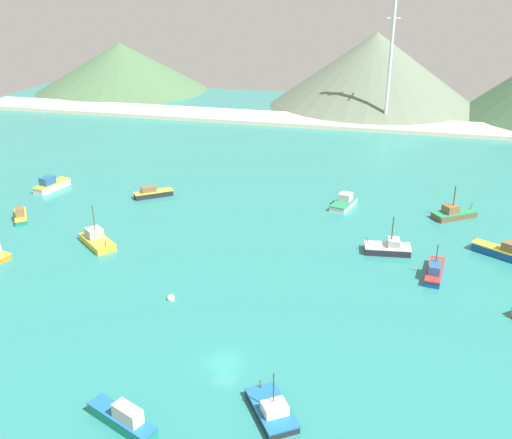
# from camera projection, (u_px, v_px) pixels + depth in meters

# --- Properties ---
(ground) EXTENTS (260.00, 280.00, 0.50)m
(ground) POSITION_uv_depth(u_px,v_px,m) (282.00, 252.00, 91.21)
(ground) COLOR teal
(fishing_boat_1) EXTENTS (8.27, 4.92, 2.73)m
(fishing_boat_1) POSITION_uv_depth(u_px,v_px,m) (123.00, 419.00, 54.70)
(fishing_boat_1) COLOR #198466
(fishing_boat_1) RESTS_ON ground
(fishing_boat_2) EXTENTS (3.13, 8.73, 5.11)m
(fishing_boat_2) POSITION_uv_depth(u_px,v_px,m) (435.00, 271.00, 82.96)
(fishing_boat_2) COLOR #14478C
(fishing_boat_2) RESTS_ON ground
(fishing_boat_3) EXTENTS (7.25, 6.33, 2.28)m
(fishing_boat_3) POSITION_uv_depth(u_px,v_px,m) (153.00, 193.00, 113.51)
(fishing_boat_3) COLOR #232328
(fishing_boat_3) RESTS_ON ground
(fishing_boat_4) EXTENTS (8.38, 7.22, 6.14)m
(fishing_boat_4) POSITION_uv_depth(u_px,v_px,m) (454.00, 213.00, 103.51)
(fishing_boat_4) COLOR brown
(fishing_boat_4) RESTS_ON ground
(fishing_boat_6) EXTENTS (4.11, 8.54, 2.99)m
(fishing_boat_6) POSITION_uv_depth(u_px,v_px,m) (51.00, 185.00, 117.36)
(fishing_boat_6) COLOR silver
(fishing_boat_6) RESTS_ON ground
(fishing_boat_7) EXTENTS (4.72, 7.75, 2.47)m
(fishing_boat_7) POSITION_uv_depth(u_px,v_px,m) (344.00, 202.00, 108.64)
(fishing_boat_7) COLOR silver
(fishing_boat_7) RESTS_ON ground
(fishing_boat_8) EXTENTS (8.28, 7.53, 6.79)m
(fishing_boat_8) POSITION_uv_depth(u_px,v_px,m) (97.00, 240.00, 92.82)
(fishing_boat_8) COLOR gold
(fishing_boat_8) RESTS_ON ground
(fishing_boat_9) EXTENTS (10.22, 7.32, 2.77)m
(fishing_boat_9) POSITION_uv_depth(u_px,v_px,m) (508.00, 253.00, 87.94)
(fishing_boat_9) COLOR #14478C
(fishing_boat_9) RESTS_ON ground
(fishing_boat_10) EXTENTS (6.63, 7.60, 5.24)m
(fishing_boat_10) POSITION_uv_depth(u_px,v_px,m) (272.00, 410.00, 56.33)
(fishing_boat_10) COLOR #232328
(fishing_boat_10) RESTS_ON ground
(fishing_boat_11) EXTENTS (5.86, 6.94, 2.46)m
(fishing_boat_11) POSITION_uv_depth(u_px,v_px,m) (21.00, 215.00, 102.74)
(fishing_boat_11) COLOR #198466
(fishing_boat_11) RESTS_ON ground
(fishing_boat_14) EXTENTS (7.47, 4.09, 6.16)m
(fishing_boat_14) POSITION_uv_depth(u_px,v_px,m) (388.00, 248.00, 90.11)
(fishing_boat_14) COLOR #232328
(fishing_boat_14) RESTS_ON ground
(buoy_0) EXTENTS (1.08, 1.08, 1.08)m
(buoy_0) POSITION_uv_depth(u_px,v_px,m) (171.00, 298.00, 77.02)
(buoy_0) COLOR silver
(buoy_0) RESTS_ON ground
(beach_strip) EXTENTS (247.00, 15.99, 1.20)m
(beach_strip) POSITION_uv_depth(u_px,v_px,m) (346.00, 123.00, 171.14)
(beach_strip) COLOR beige
(beach_strip) RESTS_ON ground
(hill_west) EXTENTS (66.03, 66.03, 18.00)m
(hill_west) POSITION_uv_depth(u_px,v_px,m) (121.00, 67.00, 222.25)
(hill_west) COLOR #476B47
(hill_west) RESTS_ON ground
(hill_central) EXTENTS (70.23, 70.23, 24.40)m
(hill_central) POSITION_uv_depth(u_px,v_px,m) (375.00, 70.00, 191.88)
(hill_central) COLOR #60705B
(hill_central) RESTS_ON ground
(radio_tower) EXTENTS (3.68, 2.95, 36.84)m
(radio_tower) POSITION_uv_depth(u_px,v_px,m) (390.00, 61.00, 162.17)
(radio_tower) COLOR silver
(radio_tower) RESTS_ON ground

